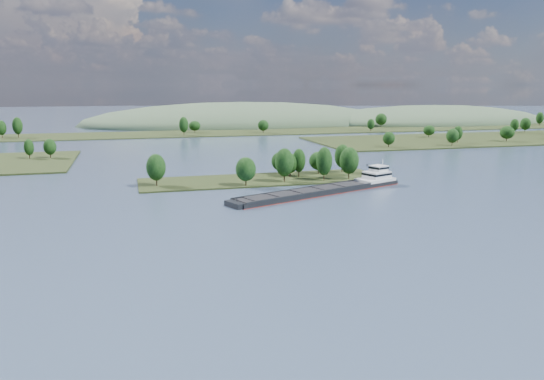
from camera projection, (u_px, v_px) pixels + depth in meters
name	position (u px, v px, depth m)	size (l,w,h in m)	color
ground	(311.00, 214.00, 162.11)	(1800.00, 1800.00, 0.00)	#3B4C66
tree_island	(279.00, 170.00, 218.16)	(100.00, 31.73, 14.97)	#222D14
right_bank	(526.00, 137.00, 392.04)	(320.00, 90.00, 14.94)	#222D14
back_shoreline	(204.00, 133.00, 428.56)	(900.00, 60.00, 16.18)	#222D14
hill_east	(432.00, 122.00, 560.64)	(260.00, 140.00, 36.00)	#3D553A
hill_west	(242.00, 124.00, 537.12)	(320.00, 160.00, 44.00)	#3D553A
cargo_barge	(330.00, 188.00, 195.17)	(73.79, 36.22, 10.26)	black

